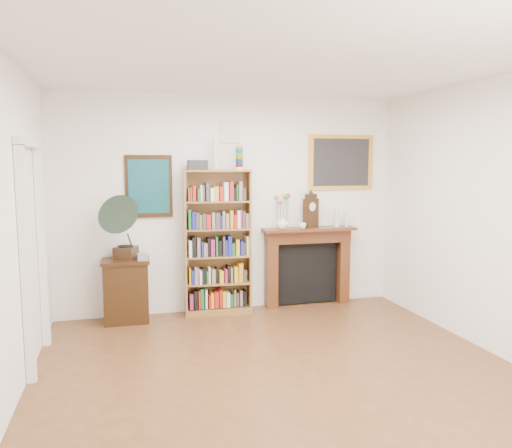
% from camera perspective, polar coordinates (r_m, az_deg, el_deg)
% --- Properties ---
extents(room, '(4.51, 5.01, 2.81)m').
position_cam_1_polar(room, '(4.16, 4.36, -0.52)').
color(room, '#503518').
rests_on(room, ground).
extents(door_casing, '(0.08, 1.02, 2.17)m').
position_cam_1_polar(door_casing, '(5.20, -24.09, -1.14)').
color(door_casing, white).
rests_on(door_casing, left_wall).
extents(teal_poster, '(0.58, 0.04, 0.78)m').
position_cam_1_polar(teal_poster, '(6.39, -12.14, 4.22)').
color(teal_poster, black).
rests_on(teal_poster, back_wall).
extents(small_picture, '(0.26, 0.04, 0.30)m').
position_cam_1_polar(small_picture, '(6.53, -2.91, 10.57)').
color(small_picture, white).
rests_on(small_picture, back_wall).
extents(gilt_painting, '(0.95, 0.04, 0.75)m').
position_cam_1_polar(gilt_painting, '(7.01, 9.69, 6.96)').
color(gilt_painting, gold).
rests_on(gilt_painting, back_wall).
extents(bookshelf, '(0.88, 0.38, 2.14)m').
position_cam_1_polar(bookshelf, '(6.39, -4.40, -1.16)').
color(bookshelf, brown).
rests_on(bookshelf, floor).
extents(side_cabinet, '(0.58, 0.43, 0.78)m').
position_cam_1_polar(side_cabinet, '(6.36, -14.60, -7.38)').
color(side_cabinet, black).
rests_on(side_cabinet, floor).
extents(fireplace, '(1.28, 0.33, 1.08)m').
position_cam_1_polar(fireplace, '(6.87, 5.88, -4.07)').
color(fireplace, '#4D2412').
rests_on(fireplace, floor).
extents(gramophone, '(0.68, 0.74, 0.80)m').
position_cam_1_polar(gramophone, '(6.12, -14.75, 0.05)').
color(gramophone, black).
rests_on(gramophone, side_cabinet).
extents(cd_stack, '(0.13, 0.13, 0.08)m').
position_cam_1_polar(cd_stack, '(6.16, -12.86, -3.69)').
color(cd_stack, '#A9A8B4').
rests_on(cd_stack, side_cabinet).
extents(mantel_clock, '(0.22, 0.18, 0.45)m').
position_cam_1_polar(mantel_clock, '(6.76, 6.28, 1.45)').
color(mantel_clock, black).
rests_on(mantel_clock, fireplace).
extents(flower_vase, '(0.18, 0.18, 0.17)m').
position_cam_1_polar(flower_vase, '(6.59, 3.00, 0.18)').
color(flower_vase, white).
rests_on(flower_vase, fireplace).
extents(teacup, '(0.11, 0.11, 0.08)m').
position_cam_1_polar(teacup, '(6.64, 5.34, -0.20)').
color(teacup, white).
rests_on(teacup, fireplace).
extents(bottle_left, '(0.07, 0.07, 0.24)m').
position_cam_1_polar(bottle_left, '(6.87, 9.22, 0.67)').
color(bottle_left, silver).
rests_on(bottle_left, fireplace).
extents(bottle_right, '(0.06, 0.06, 0.20)m').
position_cam_1_polar(bottle_right, '(6.96, 10.33, 0.56)').
color(bottle_right, silver).
rests_on(bottle_right, fireplace).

